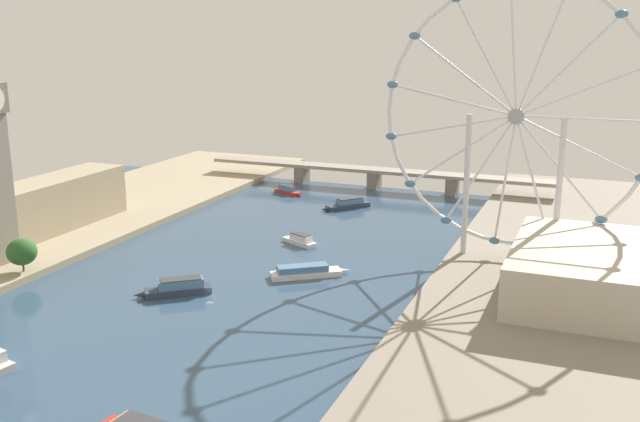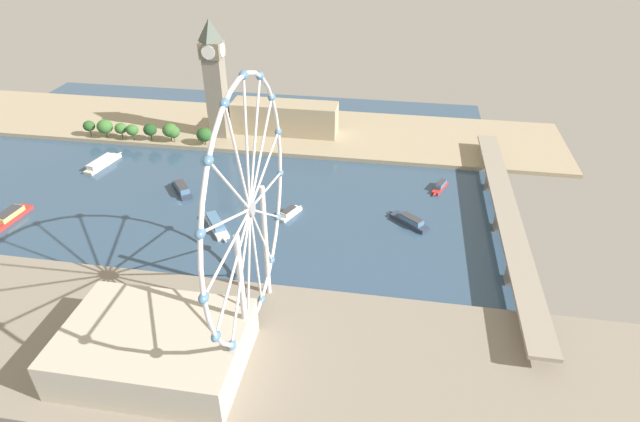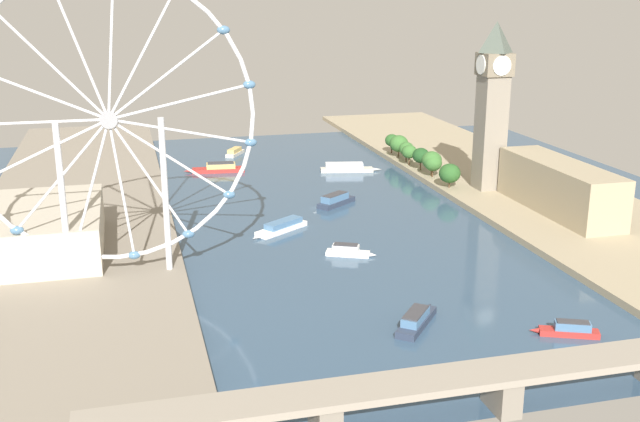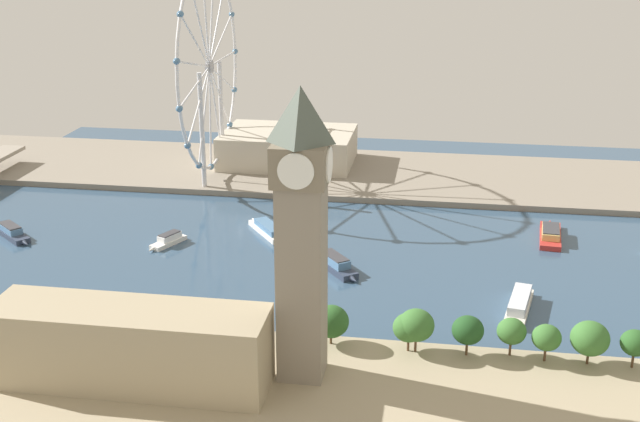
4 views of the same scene
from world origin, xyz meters
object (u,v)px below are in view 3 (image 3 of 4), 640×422
(tour_boat_2, at_px, (346,168))
(parliament_block, at_px, (559,187))
(tour_boat_3, at_px, (569,330))
(tour_boat_7, at_px, (235,152))
(tour_boat_4, at_px, (281,227))
(clock_tower, at_px, (492,104))
(riverside_hall, at_px, (39,230))
(tour_boat_0, at_px, (417,319))
(tour_boat_5, at_px, (348,251))
(ferris_wheel, at_px, (109,122))
(tour_boat_6, at_px, (218,168))
(river_bridge, at_px, (503,378))
(tour_boat_1, at_px, (336,200))

(tour_boat_2, bearing_deg, parliament_block, -47.38)
(tour_boat_3, xyz_separation_m, tour_boat_7, (62.79, -301.13, 0.04))
(parliament_block, height_order, tour_boat_4, parliament_block)
(tour_boat_4, relative_size, tour_boat_7, 1.34)
(clock_tower, relative_size, riverside_hall, 1.21)
(tour_boat_0, distance_m, tour_boat_5, 71.55)
(riverside_hall, bearing_deg, tour_boat_0, 141.32)
(parliament_block, bearing_deg, tour_boat_4, -4.85)
(ferris_wheel, bearing_deg, tour_boat_6, -109.13)
(river_bridge, xyz_separation_m, tour_boat_3, (-42.27, -35.20, -7.32))
(river_bridge, bearing_deg, clock_tower, -115.55)
(tour_boat_2, bearing_deg, riverside_hall, -133.90)
(tour_boat_1, relative_size, tour_boat_3, 1.18)
(tour_boat_1, bearing_deg, clock_tower, -36.76)
(riverside_hall, relative_size, tour_boat_2, 1.94)
(clock_tower, bearing_deg, tour_boat_1, 1.10)
(river_bridge, relative_size, tour_boat_7, 9.78)
(tour_boat_2, bearing_deg, tour_boat_0, -89.46)
(tour_boat_2, relative_size, tour_boat_7, 1.69)
(clock_tower, height_order, river_bridge, clock_tower)
(parliament_block, relative_size, riverside_hall, 1.13)
(parliament_block, height_order, tour_boat_2, parliament_block)
(tour_boat_6, bearing_deg, tour_boat_0, 104.03)
(tour_boat_0, distance_m, tour_boat_3, 48.61)
(tour_boat_0, distance_m, tour_boat_2, 220.95)
(parliament_block, distance_m, tour_boat_7, 224.46)
(tour_boat_2, relative_size, tour_boat_3, 1.75)
(river_bridge, xyz_separation_m, tour_boat_0, (2.31, -54.56, -7.10))
(tour_boat_4, height_order, tour_boat_5, tour_boat_5)
(clock_tower, bearing_deg, riverside_hall, 12.05)
(riverside_hall, bearing_deg, ferris_wheel, 132.46)
(parliament_block, distance_m, tour_boat_3, 137.73)
(ferris_wheel, bearing_deg, parliament_block, -170.76)
(riverside_hall, distance_m, river_bridge, 201.29)
(tour_boat_0, distance_m, tour_boat_4, 113.40)
(tour_boat_7, bearing_deg, tour_boat_5, -144.76)
(clock_tower, relative_size, tour_boat_2, 2.35)
(tour_boat_6, bearing_deg, tour_boat_7, -104.83)
(river_bridge, bearing_deg, tour_boat_7, -86.51)
(tour_boat_2, xyz_separation_m, tour_boat_6, (75.44, -18.80, -0.12))
(tour_boat_2, relative_size, tour_boat_6, 1.01)
(riverside_hall, bearing_deg, tour_boat_3, 144.83)
(tour_boat_1, xyz_separation_m, tour_boat_2, (-26.19, -70.09, -0.21))
(parliament_block, distance_m, tour_boat_4, 135.90)
(tour_boat_6, bearing_deg, tour_boat_4, 101.45)
(tour_boat_1, bearing_deg, tour_boat_6, 81.12)
(river_bridge, xyz_separation_m, tour_boat_1, (-11.73, -201.73, -6.73))
(ferris_wheel, distance_m, tour_boat_4, 103.25)
(tour_boat_2, distance_m, tour_boat_7, 87.06)
(parliament_block, bearing_deg, ferris_wheel, 9.24)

